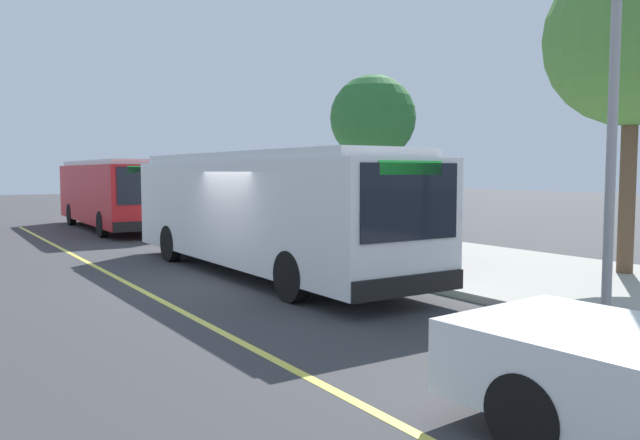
{
  "coord_description": "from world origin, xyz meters",
  "views": [
    {
      "loc": [
        13.02,
        -6.16,
        2.52
      ],
      "look_at": [
        1.02,
        1.57,
        1.41
      ],
      "focal_mm": 35.52,
      "sensor_mm": 36.0,
      "label": 1
    }
  ],
  "objects": [
    {
      "name": "ground_plane",
      "position": [
        0.0,
        0.0,
        0.0
      ],
      "size": [
        120.0,
        120.0,
        0.0
      ],
      "primitive_type": "plane",
      "color": "#38383A"
    },
    {
      "name": "sidewalk_curb",
      "position": [
        0.0,
        6.0,
        0.07
      ],
      "size": [
        44.0,
        6.4,
        0.15
      ],
      "primitive_type": "cube",
      "color": "gray",
      "rests_on": "ground_plane"
    },
    {
      "name": "lane_stripe_center",
      "position": [
        0.0,
        -2.2,
        0.0
      ],
      "size": [
        36.0,
        0.14,
        0.01
      ],
      "primitive_type": "cube",
      "color": "#E0D64C",
      "rests_on": "ground_plane"
    },
    {
      "name": "transit_bus_main",
      "position": [
        -0.69,
        1.01,
        1.62
      ],
      "size": [
        10.92,
        2.67,
        2.95
      ],
      "color": "white",
      "rests_on": "ground_plane"
    },
    {
      "name": "transit_bus_second",
      "position": [
        -14.62,
        1.06,
        1.62
      ],
      "size": [
        10.45,
        2.81,
        2.95
      ],
      "color": "red",
      "rests_on": "ground_plane"
    },
    {
      "name": "bus_shelter",
      "position": [
        -1.61,
        5.76,
        1.92
      ],
      "size": [
        2.9,
        1.6,
        2.48
      ],
      "color": "#333338",
      "rests_on": "sidewalk_curb"
    },
    {
      "name": "waiting_bench",
      "position": [
        -1.33,
        5.71,
        0.63
      ],
      "size": [
        1.6,
        0.48,
        0.95
      ],
      "color": "brown",
      "rests_on": "sidewalk_curb"
    },
    {
      "name": "route_sign_post",
      "position": [
        1.41,
        3.53,
        1.96
      ],
      "size": [
        0.44,
        0.08,
        2.8
      ],
      "color": "#333338",
      "rests_on": "sidewalk_curb"
    },
    {
      "name": "pedestrian_commuter",
      "position": [
        0.97,
        4.62,
        1.12
      ],
      "size": [
        0.24,
        0.4,
        1.69
      ],
      "color": "#282D47",
      "rests_on": "sidewalk_curb"
    },
    {
      "name": "street_tree_near_shelter",
      "position": [
        -5.84,
        8.32,
        4.44
      ],
      "size": [
        3.19,
        3.19,
        5.92
      ],
      "color": "brown",
      "rests_on": "sidewalk_curb"
    },
    {
      "name": "street_tree_upstreet",
      "position": [
        4.61,
        7.7,
        5.48
      ],
      "size": [
        3.95,
        3.95,
        7.33
      ],
      "color": "brown",
      "rests_on": "sidewalk_curb"
    },
    {
      "name": "utility_pole",
      "position": [
        6.91,
        3.41,
        3.35
      ],
      "size": [
        0.16,
        0.16,
        6.4
      ],
      "primitive_type": "cylinder",
      "color": "gray",
      "rests_on": "sidewalk_curb"
    }
  ]
}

